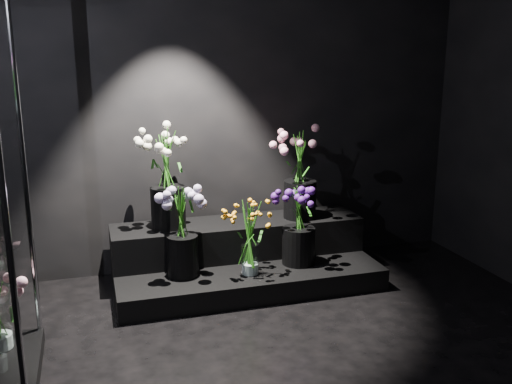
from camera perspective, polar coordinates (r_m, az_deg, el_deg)
name	(u,v)px	position (r m, az deg, el deg)	size (l,w,h in m)	color
wall_back	(226,97)	(4.62, -3.02, 9.47)	(4.00, 4.00, 0.00)	black
display_riser	(242,257)	(4.51, -1.38, -6.51)	(1.99, 0.88, 0.44)	black
bouquet_orange_bells	(250,237)	(4.13, -0.60, -4.55)	(0.29, 0.29, 0.54)	white
bouquet_lilac	(182,226)	(4.11, -7.43, -3.37)	(0.41, 0.41, 0.65)	black
bouquet_purple	(299,222)	(4.34, 4.32, -2.97)	(0.36, 0.36, 0.62)	black
bouquet_cream_roses	(167,172)	(4.34, -8.90, 1.95)	(0.45, 0.45, 0.76)	black
bouquet_pink_roses	(300,169)	(4.56, 4.46, 2.31)	(0.50, 0.50, 0.70)	black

